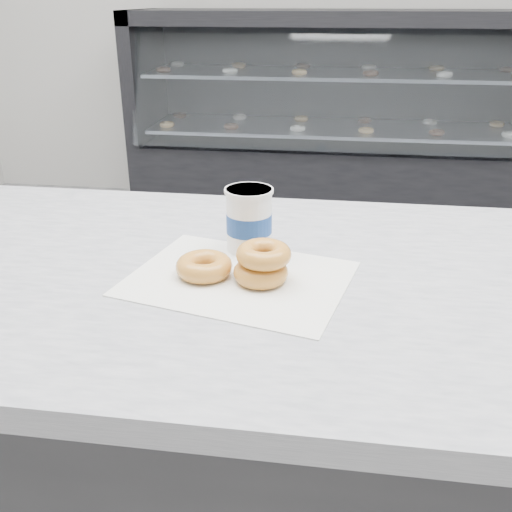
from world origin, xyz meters
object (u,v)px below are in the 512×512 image
Objects in this scene: donut_single at (204,266)px; counter at (299,478)px; coffee_cup at (249,219)px; donut_stack at (262,263)px; display_case at (331,142)px.

counter is at bearing 10.75° from donut_single.
counter is at bearing -56.40° from coffee_cup.
counter is 26.80× the size of coffee_cup.
donut_stack is (-0.07, -0.04, 0.48)m from counter.
coffee_cup reaches higher than donut_stack.
counter is 2.72m from display_case.
counter is 1.28× the size of display_case.
display_case is 2.79m from donut_stack.
counter is 33.22× the size of donut_single.
display_case is at bearing 68.48° from coffee_cup.
donut_stack reaches higher than counter.
display_case is at bearing 86.54° from donut_single.
counter is 30.58× the size of donut_stack.
donut_single reaches higher than counter.
donut_single is at bearing -134.84° from coffee_cup.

